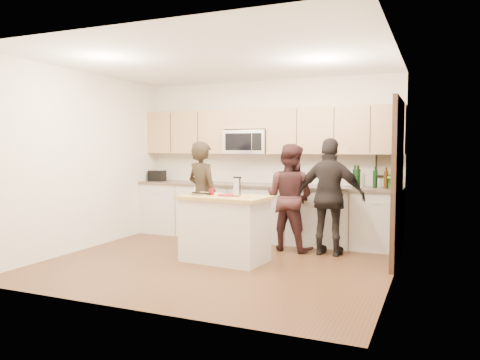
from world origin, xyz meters
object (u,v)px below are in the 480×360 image
at_px(toaster, 157,176).
at_px(woman_right, 330,197).
at_px(woman_left, 202,195).
at_px(woman_center, 289,197).
at_px(island, 225,228).

distance_m(toaster, woman_right, 3.41).
distance_m(woman_left, woman_center, 1.33).
distance_m(island, woman_right, 1.60).
height_order(woman_left, woman_center, woman_left).
relative_size(island, woman_center, 0.78).
xyz_separation_m(island, woman_center, (0.60, 1.03, 0.35)).
height_order(toaster, woman_center, woman_center).
bearing_deg(woman_left, toaster, -11.76).
xyz_separation_m(toaster, woman_center, (2.70, -0.54, -0.23)).
bearing_deg(woman_right, woman_left, 12.13).
bearing_deg(island, woman_left, 142.93).
xyz_separation_m(toaster, woman_left, (1.45, -0.97, -0.21)).
relative_size(woman_left, woman_right, 0.97).
relative_size(woman_center, woman_right, 0.95).
bearing_deg(island, woman_right, 42.14).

